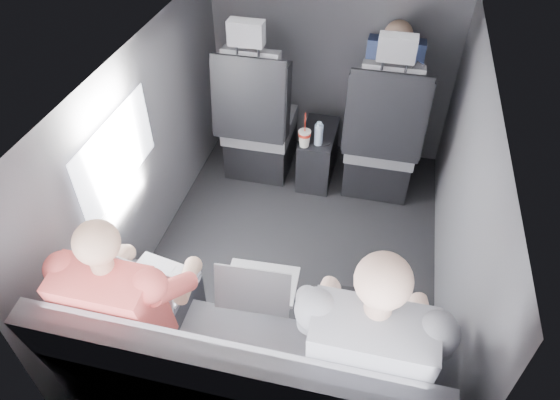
% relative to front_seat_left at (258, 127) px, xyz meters
% --- Properties ---
extents(floor, '(2.60, 2.60, 0.00)m').
position_rel_front_seat_left_xyz_m(floor, '(0.45, -0.84, -0.40)').
color(floor, black).
rests_on(floor, ground).
extents(ceiling, '(2.60, 2.60, 0.00)m').
position_rel_front_seat_left_xyz_m(ceiling, '(0.45, -0.84, 0.95)').
color(ceiling, '#B2B2AD').
rests_on(ceiling, panel_back).
extents(panel_left, '(0.02, 2.60, 1.35)m').
position_rel_front_seat_left_xyz_m(panel_left, '(-0.45, -0.84, 0.27)').
color(panel_left, '#56565B').
rests_on(panel_left, floor).
extents(panel_right, '(0.02, 2.60, 1.35)m').
position_rel_front_seat_left_xyz_m(panel_right, '(1.35, -0.84, 0.27)').
color(panel_right, '#56565B').
rests_on(panel_right, floor).
extents(panel_front, '(1.80, 0.02, 1.35)m').
position_rel_front_seat_left_xyz_m(panel_front, '(0.45, 0.46, 0.27)').
color(panel_front, '#56565B').
rests_on(panel_front, floor).
extents(panel_back, '(1.80, 0.02, 1.35)m').
position_rel_front_seat_left_xyz_m(panel_back, '(0.45, -2.14, 0.27)').
color(panel_back, '#56565B').
rests_on(panel_back, floor).
extents(side_window, '(0.02, 0.75, 0.42)m').
position_rel_front_seat_left_xyz_m(side_window, '(-0.43, -1.14, 0.50)').
color(side_window, white).
rests_on(side_window, panel_left).
extents(seatbelt, '(0.35, 0.11, 0.59)m').
position_rel_front_seat_left_xyz_m(seatbelt, '(0.90, -0.17, 0.40)').
color(seatbelt, black).
rests_on(seatbelt, front_seat_right).
extents(front_seat_left, '(0.52, 0.58, 1.26)m').
position_rel_front_seat_left_xyz_m(front_seat_left, '(0.00, 0.00, 0.00)').
color(front_seat_left, black).
rests_on(front_seat_left, floor).
extents(front_seat_right, '(0.52, 0.58, 1.26)m').
position_rel_front_seat_left_xyz_m(front_seat_right, '(0.90, 0.00, 0.00)').
color(front_seat_right, black).
rests_on(front_seat_right, floor).
extents(center_console, '(0.24, 0.48, 0.41)m').
position_rel_front_seat_left_xyz_m(center_console, '(0.45, 0.04, -0.20)').
color(center_console, black).
rests_on(center_console, floor).
extents(rear_bench, '(1.60, 0.57, 0.92)m').
position_rel_front_seat_left_xyz_m(rear_bench, '(0.45, -1.90, -0.09)').
color(rear_bench, slate).
rests_on(rear_bench, floor).
extents(soda_cup, '(0.09, 0.09, 0.26)m').
position_rel_front_seat_left_xyz_m(soda_cup, '(0.38, -0.15, 0.07)').
color(soda_cup, white).
rests_on(soda_cup, center_console).
extents(water_bottle, '(0.06, 0.06, 0.18)m').
position_rel_front_seat_left_xyz_m(water_bottle, '(0.47, -0.10, 0.08)').
color(water_bottle, '#A4C7DF').
rests_on(water_bottle, center_console).
extents(laptop_white, '(0.35, 0.34, 0.24)m').
position_rel_front_seat_left_xyz_m(laptop_white, '(-0.03, -1.68, 0.23)').
color(laptop_white, silver).
rests_on(laptop_white, passenger_rear_left).
extents(laptop_silver, '(0.35, 0.31, 0.24)m').
position_rel_front_seat_left_xyz_m(laptop_silver, '(0.44, -1.59, 0.23)').
color(laptop_silver, '#A7A7AB').
rests_on(laptop_silver, rear_bench).
extents(laptop_black, '(0.32, 0.30, 0.22)m').
position_rel_front_seat_left_xyz_m(laptop_black, '(0.90, -1.62, 0.23)').
color(laptop_black, black).
rests_on(laptop_black, passenger_rear_right).
extents(passenger_rear_left, '(0.49, 0.61, 1.21)m').
position_rel_front_seat_left_xyz_m(passenger_rear_left, '(-0.07, -1.81, 0.22)').
color(passenger_rear_left, '#313035').
rests_on(passenger_rear_left, rear_bench).
extents(passenger_rear_right, '(0.54, 0.66, 1.29)m').
position_rel_front_seat_left_xyz_m(passenger_rear_right, '(0.96, -1.81, 0.25)').
color(passenger_rear_right, navy).
rests_on(passenger_rear_right, rear_bench).
extents(passenger_front_right, '(0.38, 0.38, 0.74)m').
position_rel_front_seat_left_xyz_m(passenger_front_right, '(0.90, 0.26, 0.34)').
color(passenger_front_right, navy).
rests_on(passenger_front_right, front_seat_right).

